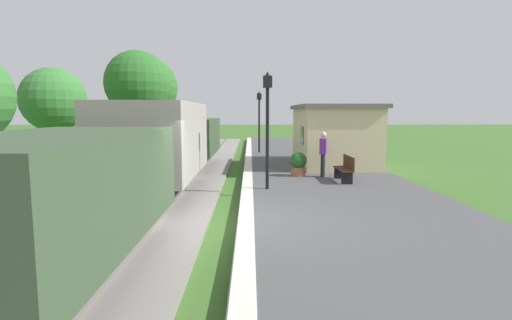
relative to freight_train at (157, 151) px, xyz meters
name	(u,v)px	position (x,y,z in m)	size (l,w,h in m)	color
ground_plane	(228,232)	(2.40, -3.62, -1.51)	(160.00, 160.00, 0.00)	#3D6628
platform_slab	(370,226)	(5.60, -3.62, -1.38)	(6.00, 60.00, 0.25)	#4C4C4F
platform_edge_stripe	(246,221)	(2.80, -3.62, -1.25)	(0.36, 60.00, 0.01)	silver
track_ballast	(121,230)	(0.00, -3.62, -1.45)	(3.80, 60.00, 0.12)	gray
rail_near	(153,224)	(0.72, -3.62, -1.32)	(0.07, 60.00, 0.14)	slate
rail_far	(89,225)	(-0.72, -3.62, -1.32)	(0.07, 60.00, 0.14)	slate
freight_train	(157,151)	(0.00, 0.00, 0.00)	(2.50, 19.40, 2.72)	#384C33
station_hut	(333,134)	(6.80, 6.38, 0.15)	(3.50, 5.80, 2.78)	beige
bench_near_hut	(345,168)	(6.27, 1.62, -0.78)	(0.42, 1.50, 0.91)	#422819
person_waiting	(323,152)	(5.66, 2.65, -0.32)	(0.34, 0.43, 1.71)	black
potted_planter	(298,164)	(4.75, 2.88, -0.78)	(0.64, 0.64, 0.92)	#9E6642
lamp_post_near	(267,109)	(3.44, 0.26, 1.30)	(0.28, 0.28, 3.70)	black
lamp_post_far	(259,110)	(3.44, 12.03, 1.30)	(0.28, 0.28, 3.70)	black
tree_trackside_far	(53,100)	(-6.80, 7.67, 1.78)	(3.14, 3.14, 4.87)	#4C3823
tree_field_left	(137,83)	(-4.17, 13.17, 2.98)	(4.06, 4.06, 6.53)	#4C3823
tree_field_distant	(148,87)	(-5.29, 20.28, 3.16)	(4.70, 4.70, 7.03)	#4C3823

